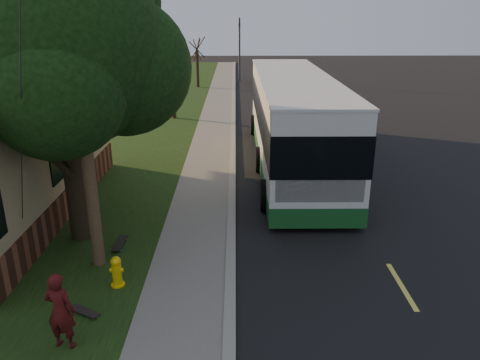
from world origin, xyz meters
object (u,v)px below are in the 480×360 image
at_px(leafy_tree, 62,49).
at_px(distant_car, 263,76).
at_px(bare_tree_far, 197,63).
at_px(fire_hydrant, 117,271).
at_px(bare_tree_near, 173,83).
at_px(traffic_signal, 239,45).
at_px(skateboard_spare, 84,311).
at_px(skateboard_main, 120,243).
at_px(utility_pole, 78,80).
at_px(skateboarder, 60,311).
at_px(dumpster, 15,180).
at_px(transit_bus, 293,118).

height_order(leafy_tree, distant_car, leafy_tree).
bearing_deg(bare_tree_far, distant_car, 17.59).
bearing_deg(fire_hydrant, bare_tree_near, 92.86).
bearing_deg(traffic_signal, distant_car, -47.35).
height_order(bare_tree_near, skateboard_spare, bare_tree_near).
height_order(leafy_tree, traffic_signal, leafy_tree).
height_order(skateboard_main, distant_car, distant_car).
bearing_deg(skateboard_main, skateboard_spare, -90.96).
height_order(utility_pole, skateboarder, utility_pole).
distance_m(utility_pole, leafy_tree, 1.94).
bearing_deg(distant_car, utility_pole, -100.14).
xyz_separation_m(fire_hydrant, skateboarder, (-0.51, -2.07, 0.42)).
relative_size(skateboard_spare, distant_car, 0.18).
relative_size(dumpster, distant_car, 0.43).
height_order(bare_tree_near, bare_tree_far, bare_tree_near).
bearing_deg(skateboard_spare, utility_pole, 96.99).
distance_m(skateboard_main, dumpster, 5.49).
relative_size(bare_tree_far, traffic_signal, 0.73).
bearing_deg(bare_tree_far, skateboard_main, -90.00).
bearing_deg(transit_bus, distant_car, 89.78).
relative_size(utility_pole, leafy_tree, 1.16).
height_order(fire_hydrant, skateboard_main, fire_hydrant).
relative_size(bare_tree_near, bare_tree_far, 1.07).
distance_m(bare_tree_near, skateboard_main, 16.18).
distance_m(bare_tree_far, skateboard_spare, 31.14).
xyz_separation_m(skateboarder, dumpster, (-4.14, 7.46, -0.11)).
relative_size(fire_hydrant, leafy_tree, 0.09).
relative_size(utility_pole, skateboard_main, 9.83).
relative_size(traffic_signal, skateboard_spare, 7.41).
bearing_deg(transit_bus, skateboard_main, -126.42).
relative_size(traffic_signal, transit_bus, 0.41).
bearing_deg(skateboarder, utility_pole, -76.49).
distance_m(traffic_signal, skateboard_spare, 35.39).
xyz_separation_m(leafy_tree, distant_car, (6.73, 29.11, -4.46)).
xyz_separation_m(skateboarder, skateboard_spare, (0.06, 0.99, -0.73)).
relative_size(fire_hydrant, distant_car, 0.18).
relative_size(leafy_tree, distant_car, 1.89).
height_order(bare_tree_far, skateboarder, bare_tree_far).
distance_m(bare_tree_near, skateboarder, 20.12).
bearing_deg(fire_hydrant, skateboarder, -103.78).
relative_size(skateboard_main, distant_car, 0.22).
relative_size(leafy_tree, traffic_signal, 1.42).
distance_m(fire_hydrant, skateboard_main, 2.02).
xyz_separation_m(utility_pole, transit_bus, (5.78, 8.38, -2.69)).
xyz_separation_m(traffic_signal, transit_bus, (1.98, -24.62, -1.23)).
distance_m(traffic_signal, skateboarder, 36.33).
bearing_deg(transit_bus, utility_pole, -124.59).
bearing_deg(bare_tree_near, leafy_tree, -92.50).
xyz_separation_m(leafy_tree, bare_tree_far, (1.17, 27.35, -3.16)).
distance_m(utility_pole, dumpster, 7.07).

